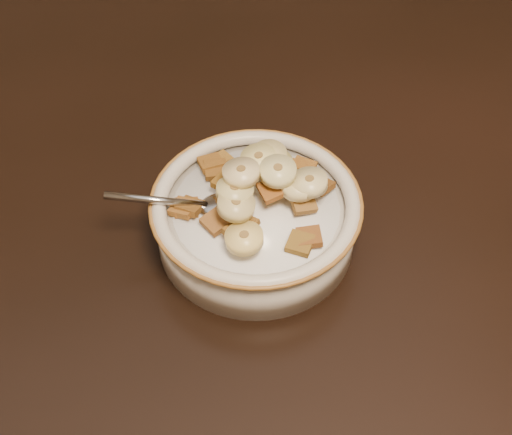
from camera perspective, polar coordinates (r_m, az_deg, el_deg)
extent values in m
cube|color=black|center=(0.73, -8.58, 2.88)|extent=(1.43, 0.96, 0.04)
cube|color=black|center=(1.40, -10.62, 13.87)|extent=(0.50, 0.50, 0.91)
cylinder|color=beige|center=(0.63, 0.00, -0.55)|extent=(0.17, 0.17, 0.04)
cylinder|color=white|center=(0.61, 0.00, 0.72)|extent=(0.14, 0.14, 0.00)
ellipsoid|color=#959699|center=(0.61, -2.63, 0.90)|extent=(0.05, 0.04, 0.01)
cube|color=brown|center=(0.58, 4.28, -1.58)|extent=(0.02, 0.02, 0.01)
cube|color=brown|center=(0.58, -0.99, -0.71)|extent=(0.03, 0.03, 0.01)
cube|color=brown|center=(0.58, -1.38, -1.16)|extent=(0.03, 0.03, 0.01)
cube|color=#9A5920|center=(0.61, -5.58, 0.81)|extent=(0.02, 0.02, 0.01)
cube|color=brown|center=(0.63, -3.25, 3.87)|extent=(0.02, 0.02, 0.01)
cube|color=#8E5D1D|center=(0.64, -2.70, 4.39)|extent=(0.03, 0.03, 0.01)
cube|color=olive|center=(0.60, -1.93, 1.59)|extent=(0.03, 0.03, 0.01)
cube|color=brown|center=(0.63, -1.47, 3.73)|extent=(0.03, 0.02, 0.01)
cube|color=brown|center=(0.60, 1.27, 2.22)|extent=(0.02, 0.02, 0.01)
cube|color=#966521|center=(0.64, 3.84, 4.10)|extent=(0.03, 0.03, 0.01)
cube|color=brown|center=(0.58, 3.55, -2.07)|extent=(0.03, 0.03, 0.01)
cube|color=brown|center=(0.63, 2.36, 3.88)|extent=(0.02, 0.02, 0.01)
cube|color=brown|center=(0.59, -3.24, -0.32)|extent=(0.03, 0.03, 0.01)
cube|color=brown|center=(0.61, -5.27, 0.89)|extent=(0.03, 0.03, 0.01)
cube|color=brown|center=(0.62, 5.12, 2.58)|extent=(0.03, 0.03, 0.01)
cube|color=brown|center=(0.61, -2.39, 2.84)|extent=(0.03, 0.03, 0.01)
cube|color=brown|center=(0.64, -3.64, 4.38)|extent=(0.02, 0.02, 0.01)
cube|color=brown|center=(0.64, 1.19, 4.57)|extent=(0.03, 0.03, 0.01)
cube|color=brown|center=(0.61, -5.83, 0.78)|extent=(0.03, 0.03, 0.01)
cube|color=brown|center=(0.60, 3.81, 1.22)|extent=(0.02, 0.02, 0.01)
cylinder|color=#CDC080|center=(0.59, -1.71, 2.12)|extent=(0.04, 0.04, 0.02)
cylinder|color=beige|center=(0.57, -1.60, 0.99)|extent=(0.04, 0.04, 0.01)
cylinder|color=beige|center=(0.59, -1.19, 3.60)|extent=(0.04, 0.04, 0.01)
cylinder|color=#FFE77D|center=(0.57, -0.95, -1.67)|extent=(0.04, 0.04, 0.01)
cylinder|color=#F4E081|center=(0.61, 0.21, 4.68)|extent=(0.04, 0.04, 0.01)
cylinder|color=#FCF0A9|center=(0.60, 4.28, 2.81)|extent=(0.04, 0.04, 0.01)
cylinder|color=#D5BC84|center=(0.60, 3.41, 2.56)|extent=(0.04, 0.04, 0.01)
cylinder|color=#EDD587|center=(0.62, 1.06, 4.96)|extent=(0.04, 0.04, 0.01)
cylinder|color=#FFF3A4|center=(0.59, 1.76, 3.71)|extent=(0.04, 0.04, 0.01)
cylinder|color=#D5C868|center=(0.62, 1.47, 4.47)|extent=(0.04, 0.04, 0.01)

